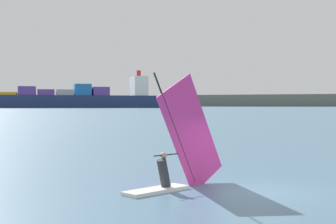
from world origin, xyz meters
TOP-DOWN VIEW (x-y plane):
  - ground_plane at (0.00, 0.00)m, footprint 4000.00×4000.00m
  - windsurfer at (-2.67, 0.07)m, footprint 2.87×4.08m
  - cargo_ship at (-168.97, 404.49)m, footprint 156.98×97.18m

SIDE VIEW (x-z plane):
  - ground_plane at x=0.00m, z-range 0.00..0.00m
  - windsurfer at x=-2.67m, z-range -1.03..3.22m
  - cargo_ship at x=-168.97m, z-range -8.89..26.75m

